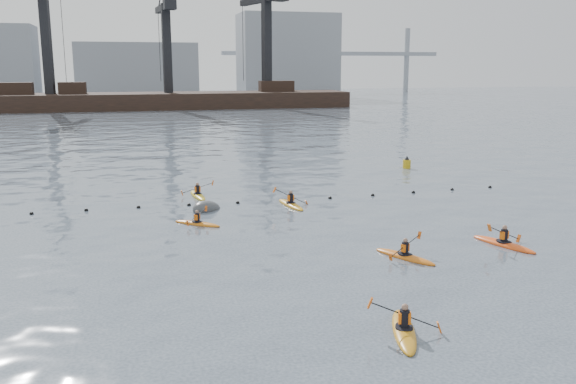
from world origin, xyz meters
name	(u,v)px	position (x,y,z in m)	size (l,w,h in m)	color
ground	(449,370)	(0.00, 0.00, 0.00)	(400.00, 400.00, 0.00)	#343F4B
float_line	(261,201)	(-0.50, 22.53, 0.03)	(33.24, 0.73, 0.24)	black
barge_pier	(168,99)	(-0.22, 110.00, 1.89)	(72.00, 19.30, 29.50)	black
skyline	(165,62)	(2.23, 150.27, 9.25)	(141.00, 28.00, 22.00)	gray
kayaker_0	(405,256)	(3.26, 9.70, 0.10)	(2.07, 3.17, 1.15)	#CB6213
kayaker_1	(404,329)	(-0.17, 2.58, 0.11)	(2.31, 3.51, 1.29)	#C38117
kayaker_2	(197,223)	(-5.03, 17.91, 0.09)	(2.55, 2.26, 0.95)	orange
kayaker_3	(291,204)	(1.03, 20.97, 0.10)	(2.35, 3.42, 1.37)	orange
kayaker_4	(504,243)	(8.65, 10.25, 0.11)	(2.37, 3.57, 1.36)	#E94E15
kayaker_5	(198,195)	(-4.16, 25.18, 0.10)	(2.20, 3.28, 1.11)	gold
mooring_buoy	(207,210)	(-4.07, 21.25, 0.00)	(2.15, 1.27, 1.08)	#3C3F41
nav_buoy	(407,164)	(14.00, 31.85, 0.36)	(0.65, 0.65, 1.19)	gold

